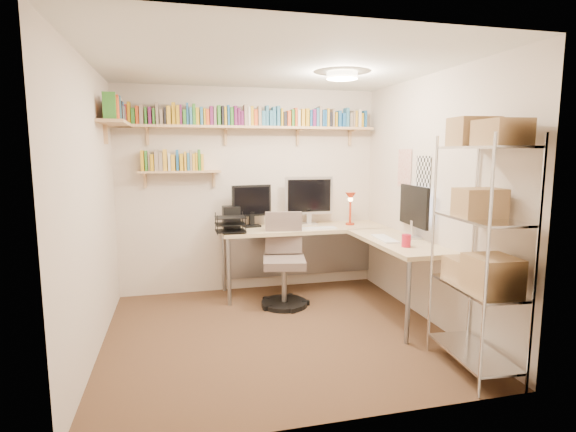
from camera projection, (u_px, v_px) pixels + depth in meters
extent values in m
plane|color=#4A2F20|center=(277.00, 333.00, 4.33)|extent=(3.20, 3.20, 0.00)
cube|color=beige|center=(250.00, 191.00, 5.59)|extent=(3.20, 0.04, 2.50)
cube|color=beige|center=(91.00, 210.00, 3.77)|extent=(0.04, 3.00, 2.50)
cube|color=beige|center=(431.00, 200.00, 4.53)|extent=(0.04, 3.00, 2.50)
cube|color=beige|center=(330.00, 233.00, 2.71)|extent=(3.20, 0.04, 2.50)
cube|color=white|center=(276.00, 64.00, 3.97)|extent=(3.20, 3.00, 0.04)
cube|color=white|center=(404.00, 168.00, 5.02)|extent=(0.01, 0.30, 0.42)
cube|color=silver|center=(423.00, 174.00, 4.64)|extent=(0.01, 0.28, 0.38)
cylinder|color=#FFEAC6|center=(342.00, 76.00, 4.34)|extent=(0.30, 0.30, 0.06)
cube|color=tan|center=(251.00, 127.00, 5.36)|extent=(3.05, 0.25, 0.03)
cube|color=tan|center=(116.00, 123.00, 4.60)|extent=(0.25, 1.00, 0.03)
cube|color=tan|center=(180.00, 172.00, 5.26)|extent=(0.95, 0.20, 0.02)
cube|color=tan|center=(147.00, 133.00, 5.15)|extent=(0.03, 0.20, 0.20)
cube|color=tan|center=(226.00, 133.00, 5.36)|extent=(0.03, 0.20, 0.20)
cube|color=tan|center=(298.00, 134.00, 5.58)|extent=(0.03, 0.20, 0.20)
cube|color=tan|center=(351.00, 134.00, 5.74)|extent=(0.03, 0.20, 0.20)
cube|color=gray|center=(121.00, 116.00, 5.00)|extent=(0.03, 0.15, 0.19)
cube|color=#D54C1C|center=(126.00, 115.00, 5.01)|extent=(0.04, 0.14, 0.22)
cube|color=gold|center=(129.00, 113.00, 5.01)|extent=(0.03, 0.12, 0.25)
cube|color=#337C29|center=(133.00, 116.00, 5.03)|extent=(0.04, 0.12, 0.18)
cube|color=#D54C1C|center=(137.00, 115.00, 5.04)|extent=(0.03, 0.13, 0.20)
cube|color=gray|center=(141.00, 115.00, 5.05)|extent=(0.04, 0.15, 0.22)
cube|color=#337C29|center=(146.00, 116.00, 5.06)|extent=(0.02, 0.12, 0.19)
cube|color=#621A50|center=(150.00, 116.00, 5.07)|extent=(0.03, 0.13, 0.20)
cube|color=#337C29|center=(154.00, 117.00, 5.08)|extent=(0.02, 0.12, 0.18)
cube|color=gray|center=(157.00, 114.00, 5.09)|extent=(0.03, 0.13, 0.24)
cube|color=gray|center=(161.00, 117.00, 5.10)|extent=(0.03, 0.12, 0.17)
cube|color=black|center=(165.00, 116.00, 5.11)|extent=(0.02, 0.15, 0.19)
cube|color=gold|center=(169.00, 116.00, 5.12)|extent=(0.04, 0.13, 0.21)
cube|color=gold|center=(174.00, 114.00, 5.13)|extent=(0.04, 0.12, 0.25)
cube|color=gold|center=(178.00, 115.00, 5.14)|extent=(0.04, 0.14, 0.22)
cube|color=#621A50|center=(181.00, 115.00, 5.15)|extent=(0.02, 0.12, 0.23)
cube|color=#337C29|center=(184.00, 118.00, 5.16)|extent=(0.03, 0.13, 0.17)
cube|color=#1D5996|center=(187.00, 114.00, 5.17)|extent=(0.02, 0.12, 0.25)
cube|color=teal|center=(191.00, 116.00, 5.18)|extent=(0.03, 0.15, 0.20)
cube|color=#337C29|center=(194.00, 115.00, 5.18)|extent=(0.03, 0.13, 0.24)
cube|color=gold|center=(197.00, 117.00, 5.20)|extent=(0.04, 0.12, 0.20)
cube|color=teal|center=(201.00, 116.00, 5.21)|extent=(0.03, 0.13, 0.21)
cube|color=gold|center=(204.00, 117.00, 5.22)|extent=(0.02, 0.11, 0.19)
cube|color=#D54C1C|center=(207.00, 117.00, 5.22)|extent=(0.04, 0.13, 0.19)
cube|color=#621A50|center=(211.00, 116.00, 5.23)|extent=(0.04, 0.12, 0.22)
cube|color=gray|center=(215.00, 116.00, 5.24)|extent=(0.03, 0.12, 0.22)
cube|color=#337C29|center=(219.00, 116.00, 5.25)|extent=(0.03, 0.13, 0.23)
cube|color=black|center=(222.00, 116.00, 5.26)|extent=(0.03, 0.13, 0.23)
cube|color=gold|center=(225.00, 116.00, 5.27)|extent=(0.03, 0.12, 0.22)
cube|color=#1D5996|center=(228.00, 116.00, 5.28)|extent=(0.02, 0.14, 0.24)
cube|color=#337C29|center=(232.00, 117.00, 5.29)|extent=(0.04, 0.12, 0.21)
cube|color=#621A50|center=(235.00, 116.00, 5.30)|extent=(0.04, 0.14, 0.23)
cube|color=#621A50|center=(239.00, 117.00, 5.31)|extent=(0.03, 0.12, 0.20)
cube|color=#621A50|center=(242.00, 119.00, 5.32)|extent=(0.03, 0.11, 0.17)
cube|color=gray|center=(245.00, 116.00, 5.33)|extent=(0.04, 0.14, 0.24)
cube|color=beige|center=(249.00, 117.00, 5.34)|extent=(0.03, 0.14, 0.22)
cube|color=gold|center=(252.00, 116.00, 5.35)|extent=(0.03, 0.12, 0.23)
cube|color=#D54C1C|center=(255.00, 118.00, 5.36)|extent=(0.04, 0.14, 0.19)
cube|color=gray|center=(259.00, 116.00, 5.37)|extent=(0.04, 0.12, 0.23)
cube|color=teal|center=(263.00, 119.00, 5.38)|extent=(0.04, 0.12, 0.18)
cube|color=teal|center=(267.00, 116.00, 5.39)|extent=(0.03, 0.11, 0.24)
cube|color=teal|center=(270.00, 119.00, 5.40)|extent=(0.04, 0.15, 0.18)
cube|color=teal|center=(274.00, 117.00, 5.41)|extent=(0.04, 0.12, 0.23)
cube|color=teal|center=(278.00, 116.00, 5.42)|extent=(0.04, 0.12, 0.24)
cube|color=gold|center=(281.00, 118.00, 5.43)|extent=(0.02, 0.14, 0.21)
cube|color=black|center=(284.00, 119.00, 5.45)|extent=(0.04, 0.12, 0.17)
cube|color=#D54C1C|center=(288.00, 119.00, 5.46)|extent=(0.04, 0.14, 0.19)
cube|color=#337C29|center=(292.00, 118.00, 5.47)|extent=(0.03, 0.14, 0.20)
cube|color=#D54C1C|center=(295.00, 117.00, 5.47)|extent=(0.03, 0.12, 0.22)
cube|color=beige|center=(298.00, 119.00, 5.48)|extent=(0.03, 0.12, 0.19)
cube|color=gold|center=(302.00, 118.00, 5.50)|extent=(0.04, 0.13, 0.21)
cube|color=gold|center=(307.00, 118.00, 5.51)|extent=(0.04, 0.11, 0.22)
cube|color=#1D5996|center=(310.00, 119.00, 5.52)|extent=(0.03, 0.12, 0.20)
cube|color=#621A50|center=(313.00, 118.00, 5.53)|extent=(0.04, 0.15, 0.21)
cube|color=teal|center=(317.00, 118.00, 5.54)|extent=(0.03, 0.13, 0.23)
cube|color=gray|center=(319.00, 117.00, 5.55)|extent=(0.03, 0.15, 0.25)
cube|color=#1D5996|center=(322.00, 119.00, 5.56)|extent=(0.02, 0.15, 0.20)
cube|color=#1D5996|center=(325.00, 119.00, 5.56)|extent=(0.02, 0.13, 0.21)
cube|color=gold|center=(327.00, 118.00, 5.57)|extent=(0.03, 0.14, 0.22)
cube|color=black|center=(329.00, 120.00, 5.58)|extent=(0.03, 0.14, 0.18)
cube|color=gray|center=(332.00, 118.00, 5.59)|extent=(0.02, 0.14, 0.22)
cube|color=gold|center=(335.00, 120.00, 5.60)|extent=(0.03, 0.13, 0.18)
cube|color=#1D5996|center=(338.00, 119.00, 5.61)|extent=(0.04, 0.13, 0.20)
cube|color=#1D5996|center=(342.00, 120.00, 5.62)|extent=(0.04, 0.14, 0.17)
cube|color=teal|center=(346.00, 118.00, 5.63)|extent=(0.04, 0.12, 0.24)
cube|color=gray|center=(350.00, 120.00, 5.65)|extent=(0.03, 0.15, 0.18)
cube|color=gray|center=(352.00, 119.00, 5.65)|extent=(0.02, 0.14, 0.20)
cube|color=gold|center=(355.00, 119.00, 5.66)|extent=(0.03, 0.12, 0.20)
cube|color=beige|center=(358.00, 119.00, 5.67)|extent=(0.04, 0.13, 0.22)
cube|color=gold|center=(361.00, 121.00, 5.68)|extent=(0.03, 0.12, 0.17)
cube|color=#1D5996|center=(364.00, 119.00, 5.69)|extent=(0.03, 0.13, 0.21)
cube|color=#337C29|center=(109.00, 105.00, 4.17)|extent=(0.12, 0.04, 0.25)
cube|color=#D54C1C|center=(110.00, 108.00, 4.22)|extent=(0.13, 0.04, 0.20)
cube|color=#D54C1C|center=(111.00, 109.00, 4.26)|extent=(0.14, 0.04, 0.20)
cube|color=gold|center=(111.00, 111.00, 4.30)|extent=(0.12, 0.02, 0.17)
cube|color=#D54C1C|center=(112.00, 107.00, 4.33)|extent=(0.13, 0.03, 0.24)
cube|color=gold|center=(112.00, 111.00, 4.37)|extent=(0.12, 0.03, 0.18)
cube|color=#D54C1C|center=(113.00, 108.00, 4.39)|extent=(0.12, 0.02, 0.24)
cube|color=teal|center=(113.00, 108.00, 4.43)|extent=(0.15, 0.04, 0.25)
cube|color=beige|center=(114.00, 111.00, 4.49)|extent=(0.13, 0.04, 0.19)
cube|color=#D54C1C|center=(115.00, 111.00, 4.53)|extent=(0.13, 0.03, 0.21)
cube|color=black|center=(115.00, 111.00, 4.58)|extent=(0.15, 0.04, 0.21)
cube|color=#D54C1C|center=(116.00, 112.00, 4.63)|extent=(0.12, 0.04, 0.20)
cube|color=beige|center=(116.00, 110.00, 4.67)|extent=(0.12, 0.03, 0.25)
cube|color=#1D5996|center=(117.00, 113.00, 4.71)|extent=(0.12, 0.03, 0.20)
cube|color=beige|center=(117.00, 114.00, 4.75)|extent=(0.12, 0.03, 0.18)
cube|color=#1D5996|center=(118.00, 112.00, 4.79)|extent=(0.12, 0.04, 0.22)
cube|color=gold|center=(118.00, 113.00, 4.83)|extent=(0.11, 0.02, 0.23)
cube|color=gray|center=(119.00, 115.00, 4.87)|extent=(0.13, 0.03, 0.18)
cube|color=#621A50|center=(119.00, 114.00, 4.90)|extent=(0.14, 0.04, 0.20)
cube|color=#D54C1C|center=(120.00, 114.00, 4.94)|extent=(0.12, 0.03, 0.22)
cube|color=gold|center=(120.00, 115.00, 4.99)|extent=(0.13, 0.04, 0.21)
cube|color=gold|center=(142.00, 161.00, 5.14)|extent=(0.03, 0.13, 0.24)
cube|color=#337C29|center=(146.00, 161.00, 5.15)|extent=(0.03, 0.12, 0.23)
cube|color=gray|center=(149.00, 161.00, 5.16)|extent=(0.02, 0.11, 0.22)
cube|color=gold|center=(152.00, 163.00, 5.17)|extent=(0.04, 0.15, 0.19)
cube|color=gray|center=(157.00, 160.00, 5.18)|extent=(0.04, 0.13, 0.24)
cube|color=gray|center=(161.00, 162.00, 5.19)|extent=(0.04, 0.11, 0.21)
cube|color=gold|center=(165.00, 160.00, 5.20)|extent=(0.04, 0.13, 0.25)
cube|color=beige|center=(169.00, 162.00, 5.22)|extent=(0.03, 0.13, 0.20)
cube|color=gold|center=(173.00, 163.00, 5.23)|extent=(0.04, 0.14, 0.19)
cube|color=#1D5996|center=(177.00, 160.00, 5.23)|extent=(0.03, 0.11, 0.24)
cube|color=gold|center=(181.00, 162.00, 5.25)|extent=(0.04, 0.14, 0.20)
cube|color=gold|center=(185.00, 161.00, 5.26)|extent=(0.02, 0.11, 0.22)
cube|color=teal|center=(188.00, 162.00, 5.27)|extent=(0.03, 0.12, 0.20)
cube|color=gray|center=(191.00, 160.00, 5.27)|extent=(0.02, 0.11, 0.24)
cube|color=gold|center=(194.00, 162.00, 5.28)|extent=(0.03, 0.11, 0.20)
cube|color=gold|center=(196.00, 162.00, 5.29)|extent=(0.02, 0.12, 0.21)
cube|color=#337C29|center=(199.00, 160.00, 5.29)|extent=(0.03, 0.12, 0.25)
cube|color=gold|center=(202.00, 162.00, 5.31)|extent=(0.03, 0.11, 0.19)
cube|color=#C4B77F|center=(307.00, 228.00, 5.51)|extent=(2.11, 0.67, 0.04)
cube|color=#C4B77F|center=(402.00, 242.00, 4.68)|extent=(0.67, 1.45, 0.04)
cylinder|color=gray|center=(229.00, 272.00, 5.06)|extent=(0.04, 0.04, 0.78)
cylinder|color=gray|center=(224.00, 260.00, 5.59)|extent=(0.04, 0.04, 0.78)
cylinder|color=gray|center=(372.00, 252.00, 6.07)|extent=(0.04, 0.04, 0.78)
cylinder|color=gray|center=(408.00, 302.00, 4.04)|extent=(0.04, 0.04, 0.78)
cylinder|color=gray|center=(462.00, 298.00, 4.17)|extent=(0.04, 0.04, 0.78)
cube|color=gray|center=(301.00, 252.00, 5.83)|extent=(2.00, 0.02, 0.61)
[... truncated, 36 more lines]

